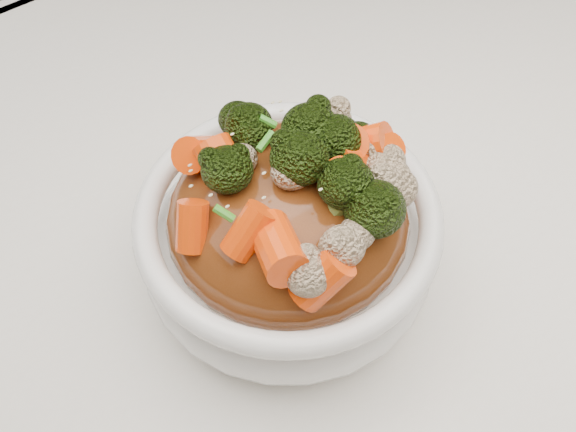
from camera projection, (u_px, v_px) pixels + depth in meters
dining_table at (301, 413)px, 0.81m from camera, size 1.20×0.80×0.75m
tablecloth at (308, 248)px, 0.52m from camera, size 1.20×0.80×0.04m
bowl at (288, 242)px, 0.45m from camera, size 0.24×0.24×0.08m
sauce_base at (288, 219)px, 0.43m from camera, size 0.19×0.19×0.09m
carrots at (288, 160)px, 0.39m from camera, size 0.19×0.19×0.05m
broccoli at (288, 161)px, 0.39m from camera, size 0.19×0.19×0.04m
cauliflower at (288, 163)px, 0.39m from camera, size 0.19×0.19×0.03m
scallions at (288, 159)px, 0.39m from camera, size 0.14×0.14×0.02m
sesame_seeds at (288, 159)px, 0.39m from camera, size 0.17×0.17×0.01m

